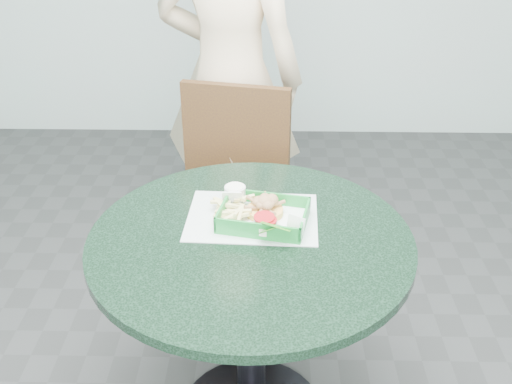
{
  "coord_description": "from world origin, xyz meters",
  "views": [
    {
      "loc": [
        0.05,
        -1.45,
        1.75
      ],
      "look_at": [
        0.01,
        0.1,
        0.86
      ],
      "focal_mm": 42.0,
      "sensor_mm": 36.0,
      "label": 1
    }
  ],
  "objects_px": {
    "cafe_table": "(251,287)",
    "diner_person": "(229,40)",
    "dining_chair": "(235,185)",
    "sauce_ramekin": "(229,200)",
    "food_basket": "(264,224)",
    "crab_sandwich": "(263,210)"
  },
  "relations": [
    {
      "from": "dining_chair",
      "to": "diner_person",
      "type": "relative_size",
      "value": 0.44
    },
    {
      "from": "diner_person",
      "to": "crab_sandwich",
      "type": "relative_size",
      "value": 18.98
    },
    {
      "from": "sauce_ramekin",
      "to": "cafe_table",
      "type": "bearing_deg",
      "value": -64.75
    },
    {
      "from": "dining_chair",
      "to": "crab_sandwich",
      "type": "relative_size",
      "value": 8.33
    },
    {
      "from": "food_basket",
      "to": "crab_sandwich",
      "type": "xyz_separation_m",
      "value": [
        -0.0,
        0.03,
        0.03
      ]
    },
    {
      "from": "sauce_ramekin",
      "to": "dining_chair",
      "type": "bearing_deg",
      "value": 91.28
    },
    {
      "from": "diner_person",
      "to": "food_basket",
      "type": "distance_m",
      "value": 1.03
    },
    {
      "from": "diner_person",
      "to": "sauce_ramekin",
      "type": "distance_m",
      "value": 0.93
    },
    {
      "from": "diner_person",
      "to": "sauce_ramekin",
      "type": "xyz_separation_m",
      "value": [
        0.05,
        -0.89,
        -0.26
      ]
    },
    {
      "from": "cafe_table",
      "to": "diner_person",
      "type": "xyz_separation_m",
      "value": [
        -0.12,
        1.05,
        0.48
      ]
    },
    {
      "from": "dining_chair",
      "to": "food_basket",
      "type": "relative_size",
      "value": 3.61
    },
    {
      "from": "dining_chair",
      "to": "sauce_ramekin",
      "type": "relative_size",
      "value": 13.91
    },
    {
      "from": "cafe_table",
      "to": "sauce_ramekin",
      "type": "relative_size",
      "value": 14.29
    },
    {
      "from": "diner_person",
      "to": "cafe_table",
      "type": "bearing_deg",
      "value": 112.57
    },
    {
      "from": "cafe_table",
      "to": "sauce_ramekin",
      "type": "distance_m",
      "value": 0.28
    },
    {
      "from": "cafe_table",
      "to": "sauce_ramekin",
      "type": "xyz_separation_m",
      "value": [
        -0.07,
        0.15,
        0.22
      ]
    },
    {
      "from": "cafe_table",
      "to": "food_basket",
      "type": "bearing_deg",
      "value": 62.6
    },
    {
      "from": "crab_sandwich",
      "to": "sauce_ramekin",
      "type": "distance_m",
      "value": 0.12
    },
    {
      "from": "food_basket",
      "to": "diner_person",
      "type": "bearing_deg",
      "value": 99.14
    },
    {
      "from": "cafe_table",
      "to": "food_basket",
      "type": "relative_size",
      "value": 3.71
    },
    {
      "from": "cafe_table",
      "to": "dining_chair",
      "type": "distance_m",
      "value": 0.74
    },
    {
      "from": "cafe_table",
      "to": "dining_chair",
      "type": "xyz_separation_m",
      "value": [
        -0.09,
        0.74,
        -0.05
      ]
    }
  ]
}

